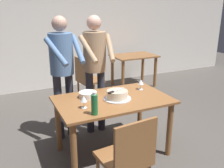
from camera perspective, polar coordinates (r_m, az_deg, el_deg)
name	(u,v)px	position (r m, az deg, el deg)	size (l,w,h in m)	color
ground_plane	(113,152)	(3.36, 0.19, -15.44)	(14.00, 14.00, 0.00)	#4C4742
back_wall	(55,29)	(5.72, -13.16, 12.44)	(10.00, 0.12, 2.70)	silver
main_dining_table	(113,108)	(3.06, 0.20, -5.55)	(1.39, 0.86, 0.75)	brown
cake_on_platter	(117,95)	(2.98, 1.22, -2.60)	(0.34, 0.34, 0.11)	silver
cake_knife	(113,92)	(2.91, 0.30, -1.78)	(0.26, 0.12, 0.02)	silver
plate_stack	(88,95)	(3.06, -5.62, -2.48)	(0.22, 0.22, 0.07)	white
wine_glass_near	(141,82)	(3.33, 6.71, 0.41)	(0.08, 0.08, 0.14)	silver
wine_glass_far	(84,99)	(2.73, -6.60, -3.55)	(0.08, 0.08, 0.14)	silver
water_bottle	(94,104)	(2.56, -4.10, -4.72)	(0.07, 0.07, 0.25)	#1E6B38
person_cutting_cake	(95,62)	(3.49, -3.97, 5.09)	(0.47, 0.55, 1.72)	#2D2D38
person_standing_beside	(62,65)	(3.39, -11.49, 4.37)	(0.46, 0.57, 1.72)	#2D2D38
chair_near_side	(127,156)	(2.40, 3.59, -16.42)	(0.48, 0.48, 0.90)	brown
background_table	(134,62)	(5.77, 5.07, 5.11)	(1.00, 0.70, 0.74)	brown
background_chair_1	(87,78)	(4.79, -5.85, 1.37)	(0.50, 0.50, 0.90)	brown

